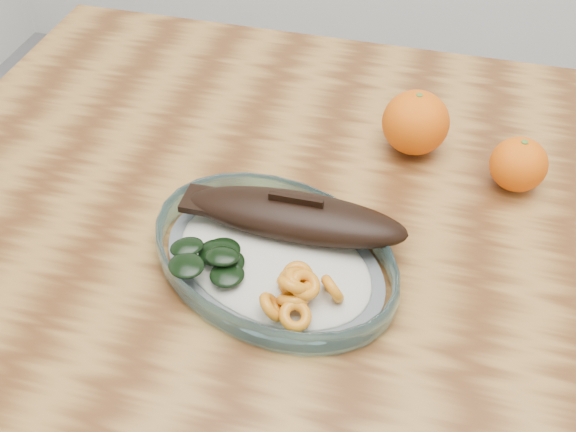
{
  "coord_description": "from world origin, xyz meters",
  "views": [
    {
      "loc": [
        0.04,
        -0.62,
        1.32
      ],
      "look_at": [
        -0.11,
        -0.05,
        0.77
      ],
      "focal_mm": 45.0,
      "sensor_mm": 36.0,
      "label": 1
    }
  ],
  "objects_px": {
    "plated_meal": "(275,252)",
    "orange_left": "(416,123)",
    "dining_table": "(383,278)",
    "orange_right": "(519,164)"
  },
  "relations": [
    {
      "from": "plated_meal",
      "to": "orange_right",
      "type": "relative_size",
      "value": 10.06
    },
    {
      "from": "dining_table",
      "to": "orange_right",
      "type": "xyz_separation_m",
      "value": [
        0.13,
        0.1,
        0.13
      ]
    },
    {
      "from": "dining_table",
      "to": "orange_left",
      "type": "xyz_separation_m",
      "value": [
        0.01,
        0.14,
        0.14
      ]
    },
    {
      "from": "dining_table",
      "to": "orange_right",
      "type": "relative_size",
      "value": 17.68
    },
    {
      "from": "plated_meal",
      "to": "orange_left",
      "type": "relative_size",
      "value": 8.09
    },
    {
      "from": "orange_left",
      "to": "plated_meal",
      "type": "bearing_deg",
      "value": -115.46
    },
    {
      "from": "dining_table",
      "to": "plated_meal",
      "type": "height_order",
      "value": "plated_meal"
    },
    {
      "from": "orange_left",
      "to": "orange_right",
      "type": "relative_size",
      "value": 1.24
    },
    {
      "from": "dining_table",
      "to": "orange_right",
      "type": "bearing_deg",
      "value": 36.0
    },
    {
      "from": "dining_table",
      "to": "orange_left",
      "type": "bearing_deg",
      "value": 87.54
    }
  ]
}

